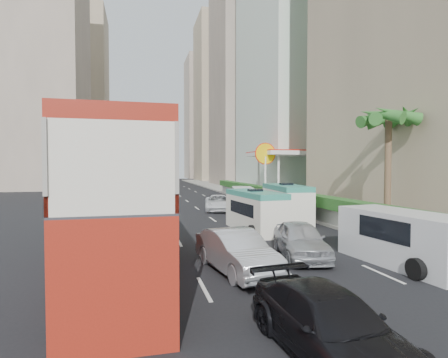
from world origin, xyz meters
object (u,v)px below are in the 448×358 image
object	(u,v)px
car_silver_lane_a	(236,272)
van_asset	(218,211)
palm_tree	(388,174)
panel_van_far	(243,197)
double_decker_bus	(125,203)
minibus_near	(255,211)
car_black	(329,357)
minibus_far	(286,203)
car_silver_lane_b	(300,257)
shell_station	(285,176)
panel_van_near	(404,238)

from	to	relation	value
car_silver_lane_a	van_asset	size ratio (longest dim) A/B	0.94
palm_tree	panel_van_far	bearing A→B (deg)	103.38
double_decker_bus	minibus_near	xyz separation A→B (m)	(7.12, 6.97, -1.35)
van_asset	panel_van_far	world-z (taller)	panel_van_far
car_black	minibus_far	size ratio (longest dim) A/B	0.80
double_decker_bus	panel_van_far	distance (m)	21.99
van_asset	minibus_near	distance (m)	9.94
car_silver_lane_a	van_asset	bearing A→B (deg)	69.52
car_silver_lane_b	shell_station	world-z (taller)	shell_station
shell_station	car_silver_lane_b	bearing A→B (deg)	-112.03
car_silver_lane_b	double_decker_bus	bearing A→B (deg)	-161.91
double_decker_bus	van_asset	bearing A→B (deg)	67.07
double_decker_bus	car_silver_lane_a	distance (m)	4.64
car_black	shell_station	distance (m)	31.84
panel_van_near	panel_van_far	size ratio (longest dim) A/B	1.13
car_black	minibus_near	xyz separation A→B (m)	(2.99, 13.39, 1.18)
car_black	shell_station	xyz separation A→B (m)	(11.87, 29.42, 2.75)
car_silver_lane_b	van_asset	world-z (taller)	car_silver_lane_b
shell_station	double_decker_bus	bearing A→B (deg)	-124.82
panel_van_near	car_black	bearing A→B (deg)	-146.46
panel_van_far	car_silver_lane_a	bearing A→B (deg)	-95.65
minibus_near	double_decker_bus	bearing A→B (deg)	-140.91
panel_van_far	car_black	bearing A→B (deg)	-91.27
panel_van_near	minibus_near	bearing A→B (deg)	105.45
panel_van_far	palm_tree	size ratio (longest dim) A/B	0.71
double_decker_bus	minibus_near	world-z (taller)	double_decker_bus
car_silver_lane_b	car_silver_lane_a	bearing A→B (deg)	-145.75
car_black	car_silver_lane_a	bearing A→B (deg)	87.74
double_decker_bus	car_black	world-z (taller)	double_decker_bus
van_asset	palm_tree	distance (m)	14.86
car_silver_lane_b	minibus_far	xyz separation A→B (m)	(3.46, 9.31, 1.26)
car_black	minibus_near	bearing A→B (deg)	72.52
double_decker_bus	shell_station	world-z (taller)	shell_station
car_black	minibus_near	size ratio (longest dim) A/B	0.85
minibus_near	minibus_far	bearing A→B (deg)	37.75
car_black	panel_van_far	world-z (taller)	panel_van_far
minibus_far	palm_tree	bearing A→B (deg)	-56.57
car_silver_lane_a	shell_station	size ratio (longest dim) A/B	0.57
van_asset	shell_station	world-z (taller)	shell_station
double_decker_bus	minibus_far	distance (m)	14.63
panel_van_far	palm_tree	distance (m)	16.08
van_asset	palm_tree	world-z (taller)	palm_tree
panel_van_far	shell_station	bearing A→B (deg)	42.88
minibus_near	panel_van_near	xyz separation A→B (m)	(3.27, -8.15, -0.15)
car_silver_lane_a	panel_van_far	size ratio (longest dim) A/B	1.00
minibus_far	panel_van_far	bearing A→B (deg)	97.26
double_decker_bus	palm_tree	xyz separation A→B (m)	(13.80, 4.00, 0.85)
double_decker_bus	van_asset	size ratio (longest dim) A/B	2.28
car_silver_lane_a	shell_station	bearing A→B (deg)	52.87
panel_van_far	palm_tree	xyz separation A→B (m)	(3.68, -15.45, 2.47)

